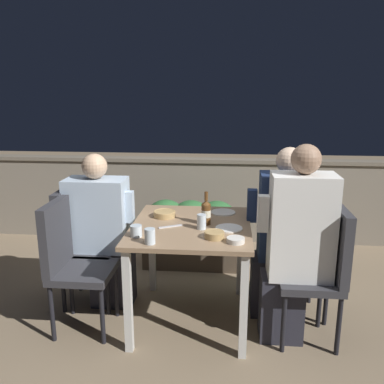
% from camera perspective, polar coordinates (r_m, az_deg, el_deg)
% --- Properties ---
extents(ground_plane, '(16.00, 16.00, 0.00)m').
position_cam_1_polar(ground_plane, '(3.20, -0.12, -17.29)').
color(ground_plane, '#847056').
extents(parapet_wall, '(9.00, 0.18, 0.93)m').
position_cam_1_polar(parapet_wall, '(4.58, 1.83, -0.97)').
color(parapet_wall, gray).
rests_on(parapet_wall, ground_plane).
extents(dining_table, '(0.84, 0.94, 0.74)m').
position_cam_1_polar(dining_table, '(2.91, -0.13, -6.48)').
color(dining_table, '#937556').
rests_on(dining_table, ground_plane).
extents(planter_hedge, '(0.90, 0.47, 0.64)m').
position_cam_1_polar(planter_hedge, '(3.93, -0.15, -5.27)').
color(planter_hedge, brown).
rests_on(planter_hedge, ground_plane).
extents(chair_left_near, '(0.41, 0.41, 0.93)m').
position_cam_1_polar(chair_left_near, '(2.97, -16.87, -8.45)').
color(chair_left_near, '#333338').
rests_on(chair_left_near, ground_plane).
extents(chair_left_far, '(0.41, 0.41, 0.93)m').
position_cam_1_polar(chair_left_far, '(3.31, -15.72, -5.98)').
color(chair_left_far, '#333338').
rests_on(chair_left_far, ground_plane).
extents(person_blue_shirt, '(0.51, 0.26, 1.21)m').
position_cam_1_polar(person_blue_shirt, '(3.23, -12.43, -5.42)').
color(person_blue_shirt, '#282833').
rests_on(person_blue_shirt, ground_plane).
extents(chair_right_near, '(0.41, 0.41, 0.93)m').
position_cam_1_polar(chair_right_near, '(2.85, 18.11, -9.47)').
color(chair_right_near, '#333338').
rests_on(chair_right_near, ground_plane).
extents(person_white_polo, '(0.49, 0.26, 1.34)m').
position_cam_1_polar(person_white_polo, '(2.77, 14.31, -7.26)').
color(person_white_polo, '#282833').
rests_on(person_white_polo, ground_plane).
extents(chair_right_far, '(0.41, 0.41, 0.93)m').
position_cam_1_polar(chair_right_far, '(3.13, 15.91, -7.19)').
color(chair_right_far, '#333338').
rests_on(chair_right_far, ground_plane).
extents(person_navy_jumper, '(0.48, 0.26, 1.28)m').
position_cam_1_polar(person_navy_jumper, '(3.06, 12.36, -5.66)').
color(person_navy_jumper, '#282833').
rests_on(person_navy_jumper, ground_plane).
extents(beer_bottle, '(0.07, 0.07, 0.24)m').
position_cam_1_polar(beer_bottle, '(2.86, 1.98, -2.83)').
color(beer_bottle, brown).
rests_on(beer_bottle, dining_table).
extents(plate_0, '(0.19, 0.19, 0.01)m').
position_cam_1_polar(plate_0, '(2.80, 5.21, -5.08)').
color(plate_0, white).
rests_on(plate_0, dining_table).
extents(plate_1, '(0.19, 0.19, 0.01)m').
position_cam_1_polar(plate_1, '(3.15, 4.40, -2.87)').
color(plate_1, silver).
rests_on(plate_1, dining_table).
extents(bowl_0, '(0.16, 0.16, 0.05)m').
position_cam_1_polar(bowl_0, '(3.05, -3.88, -3.03)').
color(bowl_0, tan).
rests_on(bowl_0, dining_table).
extents(bowl_1, '(0.11, 0.11, 0.03)m').
position_cam_1_polar(bowl_1, '(2.56, 6.15, -6.69)').
color(bowl_1, silver).
rests_on(bowl_1, dining_table).
extents(bowl_2, '(0.13, 0.13, 0.04)m').
position_cam_1_polar(bowl_2, '(2.62, 3.15, -5.95)').
color(bowl_2, tan).
rests_on(bowl_2, dining_table).
extents(glass_cup_0, '(0.07, 0.07, 0.10)m').
position_cam_1_polar(glass_cup_0, '(2.53, -5.92, -6.19)').
color(glass_cup_0, silver).
rests_on(glass_cup_0, dining_table).
extents(glass_cup_1, '(0.08, 0.08, 0.08)m').
position_cam_1_polar(glass_cup_1, '(2.66, -7.84, -5.44)').
color(glass_cup_1, silver).
rests_on(glass_cup_1, dining_table).
extents(glass_cup_2, '(0.06, 0.06, 0.10)m').
position_cam_1_polar(glass_cup_2, '(2.78, 1.35, -4.19)').
color(glass_cup_2, silver).
rests_on(glass_cup_2, dining_table).
extents(fork_0, '(0.16, 0.10, 0.01)m').
position_cam_1_polar(fork_0, '(2.83, -3.06, -4.85)').
color(fork_0, silver).
rests_on(fork_0, dining_table).
extents(potted_plant, '(0.32, 0.32, 0.63)m').
position_cam_1_polar(potted_plant, '(3.89, 16.34, -5.62)').
color(potted_plant, '#9E5638').
rests_on(potted_plant, ground_plane).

